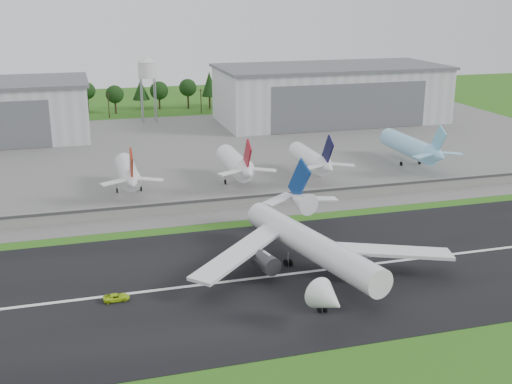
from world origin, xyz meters
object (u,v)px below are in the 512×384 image
object	(u,v)px
ground_vehicle	(116,297)
parked_jet_red_b	(237,165)
parked_jet_red_a	(128,173)
main_airliner	(311,251)
parked_jet_skyblue	(414,147)
parked_jet_navy	(313,160)

from	to	relation	value
ground_vehicle	parked_jet_red_b	xyz separation A→B (m)	(41.50, 68.91, 5.63)
ground_vehicle	parked_jet_red_b	distance (m)	80.64
ground_vehicle	parked_jet_red_a	xyz separation A→B (m)	(8.84, 68.88, 5.35)
main_airliner	ground_vehicle	xyz separation A→B (m)	(-40.24, -1.90, -4.10)
parked_jet_red_a	parked_jet_red_b	xyz separation A→B (m)	(32.66, 0.04, 0.28)
ground_vehicle	parked_jet_skyblue	world-z (taller)	parked_jet_skyblue
parked_jet_red_a	parked_jet_red_b	distance (m)	32.67
main_airliner	parked_jet_red_b	size ratio (longest dim) A/B	1.87
parked_jet_skyblue	parked_jet_navy	bearing A→B (deg)	-172.43
ground_vehicle	parked_jet_red_b	bearing A→B (deg)	-33.67
parked_jet_red_b	parked_jet_navy	world-z (taller)	parked_jet_red_b
main_airliner	parked_jet_red_b	xyz separation A→B (m)	(1.27, 67.02, 1.52)
main_airliner	parked_jet_navy	distance (m)	71.80
parked_jet_navy	parked_jet_red_b	bearing A→B (deg)	179.91
ground_vehicle	parked_jet_red_a	world-z (taller)	parked_jet_red_a
ground_vehicle	parked_jet_skyblue	xyz separation A→B (m)	(104.10, 73.93, 5.74)
ground_vehicle	parked_jet_navy	distance (m)	95.59
main_airliner	parked_jet_navy	world-z (taller)	main_airliner
ground_vehicle	parked_jet_red_b	size ratio (longest dim) A/B	0.16
parked_jet_navy	main_airliner	bearing A→B (deg)	-111.08
parked_jet_red_a	parked_jet_navy	distance (m)	57.22
main_airliner	parked_jet_skyblue	distance (m)	96.28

